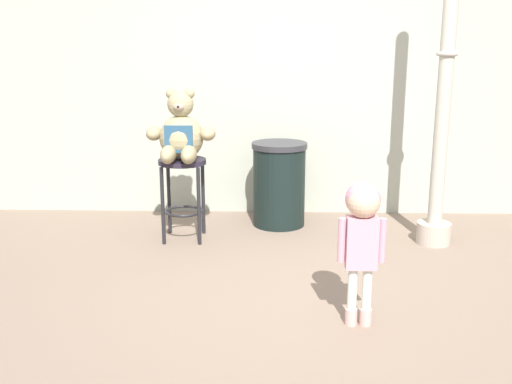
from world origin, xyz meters
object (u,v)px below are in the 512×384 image
trash_bin (279,184)px  teddy_bear (181,135)px  bar_stool_with_teddy (183,182)px  child_walking (362,223)px  lamppost (442,118)px

trash_bin → teddy_bear: bearing=-150.6°
bar_stool_with_teddy → trash_bin: bearing=27.8°
child_walking → lamppost: bearing=-166.0°
bar_stool_with_teddy → lamppost: 2.21m
bar_stool_with_teddy → child_walking: (1.29, -1.58, 0.13)m
lamppost → teddy_bear: bearing=179.2°
teddy_bear → trash_bin: 1.08m
child_walking → trash_bin: bearing=-124.0°
bar_stool_with_teddy → teddy_bear: (0.00, -0.03, 0.41)m
trash_bin → lamppost: 1.56m
bar_stool_with_teddy → trash_bin: (0.83, 0.44, -0.12)m
bar_stool_with_teddy → trash_bin: trash_bin is taller
teddy_bear → lamppost: (2.14, -0.03, 0.15)m
bar_stool_with_teddy → teddy_bear: 0.41m
bar_stool_with_teddy → lamppost: bearing=-1.6°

